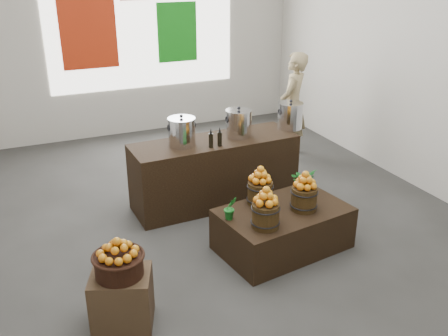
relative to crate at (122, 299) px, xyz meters
name	(u,v)px	position (x,y,z in m)	size (l,w,h in m)	color
ground	(205,218)	(1.32, 1.44, -0.25)	(7.00, 7.00, 0.00)	#363533
back_wall	(124,16)	(1.32, 4.94, 1.75)	(6.00, 0.04, 4.00)	#B2AEA4
back_opening	(142,16)	(1.62, 4.92, 1.75)	(3.20, 0.02, 2.40)	white
deco_red_left	(88,25)	(0.72, 4.91, 1.65)	(0.90, 0.04, 1.40)	#AD270D
deco_green_right	(177,32)	(2.22, 4.91, 1.45)	(0.70, 0.04, 1.00)	#137F16
crate	(122,299)	(0.00, 0.00, 0.00)	(0.50, 0.41, 0.50)	brown
wicker_basket	(119,265)	(0.00, 0.00, 0.34)	(0.40, 0.40, 0.18)	black
apples_in_basket	(117,247)	(0.00, 0.00, 0.51)	(0.31, 0.31, 0.17)	#A22005
display_table	(283,229)	(1.85, 0.50, -0.02)	(1.34, 0.83, 0.47)	black
apple_bucket_front_left	(265,215)	(1.50, 0.27, 0.34)	(0.27, 0.27, 0.25)	#3A270F
apples_in_bucket_front_left	(266,196)	(1.50, 0.27, 0.56)	(0.20, 0.20, 0.18)	#A22005
apple_bucket_front_right	(304,199)	(2.04, 0.43, 0.34)	(0.27, 0.27, 0.25)	#3A270F
apples_in_bucket_front_right	(305,180)	(2.04, 0.43, 0.56)	(0.20, 0.20, 0.18)	#A22005
apple_bucket_rear	(260,193)	(1.68, 0.73, 0.34)	(0.27, 0.27, 0.25)	#3A270F
apples_in_bucket_rear	(261,174)	(1.68, 0.73, 0.56)	(0.20, 0.20, 0.18)	#A22005
herb_garnish_right	(302,181)	(2.22, 0.75, 0.37)	(0.27, 0.24, 0.31)	#16681E
herb_garnish_left	(230,208)	(1.25, 0.55, 0.34)	(0.14, 0.11, 0.25)	#16681E
counter	(215,172)	(1.61, 1.80, 0.17)	(2.06, 0.66, 0.84)	black
stock_pot_left	(182,133)	(1.18, 1.78, 0.76)	(0.32, 0.32, 0.32)	silver
stock_pot_center	(239,124)	(1.93, 1.81, 0.76)	(0.32, 0.32, 0.32)	silver
stock_pot_right	(290,116)	(2.68, 1.83, 0.76)	(0.32, 0.32, 0.32)	silver
oil_cruets	(222,136)	(1.61, 1.59, 0.71)	(0.15, 0.06, 0.23)	black
shopper	(293,105)	(3.34, 2.84, 0.56)	(0.59, 0.39, 1.62)	#99875E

